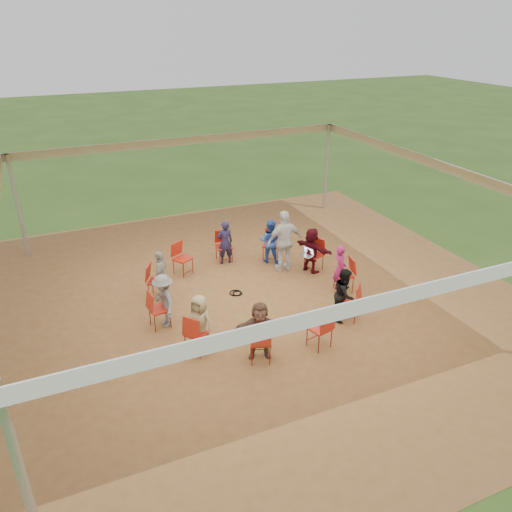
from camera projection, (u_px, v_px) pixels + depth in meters
name	position (u px, v px, depth m)	size (l,w,h in m)	color
ground	(253.00, 301.00, 12.29)	(80.00, 80.00, 0.00)	#2A4916
dirt_patch	(253.00, 300.00, 12.28)	(13.00, 13.00, 0.00)	brown
tent	(252.00, 210.00, 11.26)	(10.33, 10.33, 3.00)	#B2B2B7
chair_0	(314.00, 255.00, 13.59)	(0.42, 0.44, 0.90)	#AE2010
chair_1	(271.00, 245.00, 14.16)	(0.42, 0.44, 0.90)	#AE2010
chair_2	(224.00, 247.00, 14.08)	(0.42, 0.44, 0.90)	#AE2010
chair_3	(183.00, 259.00, 13.36)	(0.42, 0.44, 0.90)	#AE2010
chair_4	(157.00, 281.00, 12.24)	(0.42, 0.44, 0.90)	#AE2010
chair_5	(159.00, 309.00, 11.07)	(0.42, 0.44, 0.90)	#AE2010
chair_6	(197.00, 333.00, 10.23)	(0.42, 0.44, 0.90)	#AE2010
chair_7	(260.00, 342.00, 9.97)	(0.42, 0.44, 0.90)	#AE2010
chair_8	(320.00, 328.00, 10.39)	(0.42, 0.44, 0.90)	#AE2010
chair_9	(349.00, 302.00, 11.35)	(0.42, 0.44, 0.90)	#AE2010
chair_10	(344.00, 275.00, 12.54)	(0.42, 0.44, 0.90)	#AE2010
person_seated_0	(311.00, 250.00, 13.43)	(1.17, 0.44, 1.26)	#3F080F
person_seated_1	(270.00, 241.00, 13.98)	(0.61, 0.35, 1.26)	#284EB1
person_seated_2	(225.00, 242.00, 13.90)	(0.46, 0.30, 1.26)	#1F1B3C
person_seated_3	(161.00, 275.00, 12.15)	(0.74, 0.38, 1.26)	#A5A393
person_seated_4	(164.00, 301.00, 11.04)	(0.81, 0.40, 1.26)	slate
person_seated_5	(200.00, 323.00, 10.24)	(0.62, 0.34, 1.26)	#9E895D
person_seated_6	(260.00, 330.00, 10.00)	(1.17, 0.44, 1.26)	brown
person_seated_7	(345.00, 294.00, 11.31)	(0.61, 0.35, 1.26)	black
person_seated_8	(340.00, 269.00, 12.44)	(0.46, 0.30, 1.26)	#961655
standing_person	(285.00, 241.00, 13.39)	(1.01, 0.52, 1.73)	silver
cable_coil	(236.00, 293.00, 12.58)	(0.40, 0.40, 0.03)	black
laptop	(308.00, 253.00, 13.35)	(0.36, 0.40, 0.22)	#B7B7BC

